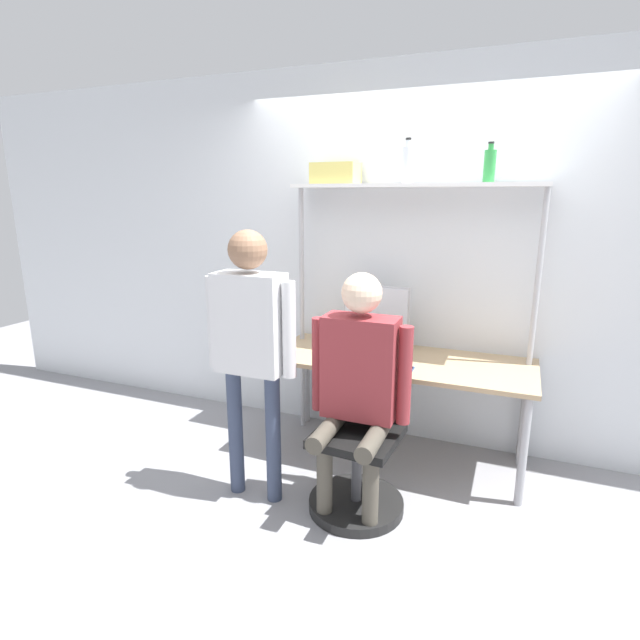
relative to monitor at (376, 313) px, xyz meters
The scene contains 13 objects.
ground_plane 1.15m from the monitor, 67.75° to the right, with size 12.00×12.00×0.00m, color gray.
wall_back 0.47m from the monitor, 41.89° to the left, with size 8.00×0.06×2.70m.
desk 0.44m from the monitor, 38.52° to the right, with size 1.76×0.70×0.73m.
shelf_unit 0.65m from the monitor, ahead, with size 1.67×0.28×1.88m.
monitor is the anchor object (origin of this frame).
laptop 0.38m from the monitor, 72.56° to the right, with size 0.32×0.25×0.25m.
cell_phone 0.58m from the monitor, 51.19° to the right, with size 0.07×0.15×0.01m.
office_chair 1.09m from the monitor, 79.49° to the right, with size 0.56×0.56×0.95m.
person_seated 0.90m from the monitor, 80.21° to the right, with size 0.58×0.47×1.41m.
person_standing 1.08m from the monitor, 115.93° to the right, with size 0.57×0.22×1.63m.
bottle_clear 1.03m from the monitor, ahead, with size 0.07×0.07×0.29m.
bottle_green 1.22m from the monitor, ahead, with size 0.07×0.07×0.24m.
storage_box 1.02m from the monitor, behind, with size 0.32×0.21×0.14m.
Camera 1 is at (0.70, -2.82, 1.81)m, focal length 28.00 mm.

